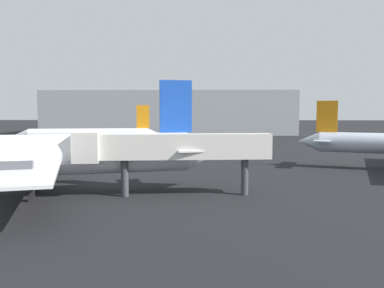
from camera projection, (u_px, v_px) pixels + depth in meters
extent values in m
cylinder|color=white|center=(14.00, 156.00, 38.31)|extent=(32.53, 13.45, 3.91)
cone|color=white|center=(206.00, 151.00, 43.20)|extent=(5.26, 5.01, 3.91)
cube|color=white|center=(33.00, 162.00, 38.79)|extent=(13.07, 27.98, 0.25)
cube|color=white|center=(181.00, 148.00, 42.46)|extent=(4.93, 9.00, 0.16)
cube|color=#1947B2|center=(176.00, 106.00, 41.98)|extent=(3.24, 1.27, 5.27)
cylinder|color=#4C4C54|center=(13.00, 172.00, 33.49)|extent=(3.50, 2.69, 1.86)
cylinder|color=#4C4C54|center=(28.00, 158.00, 43.61)|extent=(3.50, 2.69, 1.86)
cube|color=black|center=(31.00, 191.00, 37.01)|extent=(0.64, 0.64, 1.98)
cube|color=black|center=(36.00, 183.00, 40.97)|extent=(0.64, 0.64, 1.98)
cone|color=#B2BCCC|center=(309.00, 141.00, 60.00)|extent=(3.85, 3.68, 2.82)
cube|color=#B2BCCC|center=(323.00, 140.00, 59.26)|extent=(4.51, 7.83, 0.14)
cube|color=orange|center=(327.00, 116.00, 58.82)|extent=(2.80, 1.20, 4.44)
cylinder|color=silver|center=(89.00, 135.00, 83.81)|extent=(23.51, 5.92, 2.46)
cone|color=silver|center=(22.00, 135.00, 82.30)|extent=(3.04, 2.84, 2.46)
cone|color=silver|center=(154.00, 134.00, 85.32)|extent=(3.04, 2.84, 2.46)
cube|color=silver|center=(95.00, 136.00, 83.98)|extent=(6.49, 20.45, 0.19)
cube|color=silver|center=(145.00, 133.00, 85.10)|extent=(2.94, 7.03, 0.13)
cube|color=orange|center=(143.00, 117.00, 84.77)|extent=(2.60, 0.63, 4.69)
cylinder|color=#4C4C54|center=(89.00, 138.00, 80.12)|extent=(2.62, 1.81, 1.46)
cylinder|color=#4C4C54|center=(94.00, 136.00, 87.69)|extent=(2.62, 1.81, 1.46)
cube|color=black|center=(51.00, 146.00, 83.12)|extent=(0.46, 0.46, 1.90)
cube|color=black|center=(94.00, 146.00, 82.52)|extent=(0.46, 0.46, 1.90)
cube|color=black|center=(96.00, 145.00, 85.73)|extent=(0.46, 0.46, 1.90)
cube|color=silver|center=(185.00, 147.00, 39.28)|extent=(16.44, 3.21, 2.40)
cube|color=silver|center=(87.00, 147.00, 38.68)|extent=(2.66, 3.02, 2.80)
cylinder|color=#3F3F44|center=(125.00, 178.00, 39.15)|extent=(0.70, 0.70, 3.51)
cylinder|color=#3F3F44|center=(245.00, 177.00, 39.90)|extent=(0.70, 0.70, 3.51)
cube|color=#999EA3|center=(170.00, 113.00, 138.34)|extent=(81.93, 18.14, 14.19)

